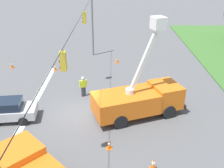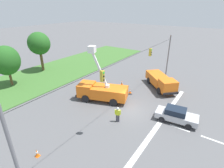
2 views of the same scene
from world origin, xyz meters
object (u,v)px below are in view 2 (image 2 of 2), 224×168
traffic_cone_foreground_left (122,83)px  road_worker (118,114)px  tree_east (39,44)px  sedan_silver (176,115)px  traffic_cone_near_bucket (130,91)px  utility_truck_bucket_lift (102,90)px  utility_truck_support_near (161,81)px  traffic_cone_foreground_right (37,153)px  tree_centre (6,61)px

traffic_cone_foreground_left → road_worker: bearing=-151.1°
tree_east → sedan_silver: (-1.98, -25.76, -4.38)m
sedan_silver → traffic_cone_near_bucket: (3.12, 7.34, -0.50)m
tree_east → utility_truck_bucket_lift: 16.95m
utility_truck_support_near → traffic_cone_foreground_right: (-18.52, 3.66, -0.80)m
tree_centre → tree_east: tree_east is taller
utility_truck_support_near → traffic_cone_near_bucket: utility_truck_support_near is taller
utility_truck_bucket_lift → road_worker: 5.23m
tree_east → traffic_cone_near_bucket: (1.14, -18.42, -4.88)m
utility_truck_support_near → tree_east: bearing=103.6°
road_worker → tree_east: bearing=74.9°
traffic_cone_foreground_left → traffic_cone_foreground_right: 16.32m
tree_centre → sedan_silver: (5.07, -23.84, -3.23)m
tree_centre → traffic_cone_foreground_right: bearing=-111.7°
tree_east → sedan_silver: bearing=-94.4°
utility_truck_support_near → traffic_cone_near_bucket: size_ratio=10.25×
tree_centre → traffic_cone_foreground_right: tree_centre is taller
utility_truck_bucket_lift → sedan_silver: bearing=-85.6°
tree_east → traffic_cone_near_bucket: tree_east is taller
sedan_silver → traffic_cone_foreground_left: (4.84, 9.77, -0.41)m
utility_truck_support_near → sedan_silver: 8.37m
utility_truck_support_near → traffic_cone_foreground_right: utility_truck_support_near is taller
utility_truck_support_near → sedan_silver: bearing=-148.7°
utility_truck_bucket_lift → road_worker: size_ratio=4.00×
tree_east → traffic_cone_foreground_left: 16.93m
tree_centre → traffic_cone_foreground_left: bearing=-54.8°
tree_centre → sedan_silver: size_ratio=1.39×
traffic_cone_foreground_right → sedan_silver: bearing=-35.1°
traffic_cone_foreground_right → traffic_cone_near_bucket: 14.52m
sedan_silver → utility_truck_support_near: bearing=31.3°
tree_centre → utility_truck_bucket_lift: (4.34, -14.38, -2.65)m
traffic_cone_foreground_left → utility_truck_support_near: bearing=-67.0°
tree_east → traffic_cone_near_bucket: bearing=-86.4°
sedan_silver → traffic_cone_foreground_right: sedan_silver is taller
utility_truck_bucket_lift → traffic_cone_foreground_left: utility_truck_bucket_lift is taller
sedan_silver → road_worker: size_ratio=2.53×
road_worker → traffic_cone_foreground_right: road_worker is taller
tree_centre → traffic_cone_foreground_left: 17.58m
sedan_silver → utility_truck_bucket_lift: bearing=94.4°
tree_centre → sedan_silver: 24.58m
traffic_cone_foreground_right → utility_truck_bucket_lift: bearing=7.8°
road_worker → traffic_cone_near_bucket: road_worker is taller
utility_truck_support_near → traffic_cone_foreground_left: size_ratio=8.25×
utility_truck_bucket_lift → traffic_cone_near_bucket: size_ratio=11.50×
sedan_silver → traffic_cone_foreground_right: 13.92m
utility_truck_support_near → traffic_cone_foreground_left: (-2.30, 5.42, -0.78)m
traffic_cone_foreground_left → traffic_cone_near_bucket: traffic_cone_foreground_left is taller
tree_centre → road_worker: (1.47, -18.73, -3.02)m
tree_east → utility_truck_support_near: tree_east is taller
tree_east → traffic_cone_foreground_right: size_ratio=10.09×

